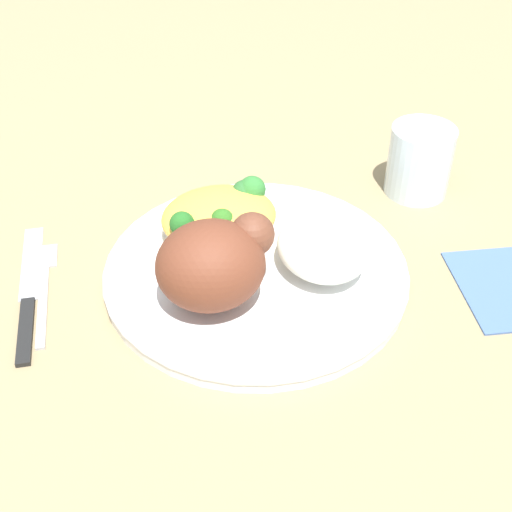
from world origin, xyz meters
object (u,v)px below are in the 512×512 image
object	(u,v)px
mac_cheese_with_broccoli	(221,215)
napkin	(512,286)
knife	(28,300)
plate	(256,271)
water_glass	(420,161)
roasted_chicken	(214,263)
fork	(44,285)
rice_pile	(322,248)

from	to	relation	value
mac_cheese_with_broccoli	napkin	xyz separation A→B (m)	(0.24, -0.14, -0.03)
knife	mac_cheese_with_broccoli	bearing A→B (deg)	10.64
plate	water_glass	bearing A→B (deg)	24.27
water_glass	knife	bearing A→B (deg)	-170.17
roasted_chicken	napkin	size ratio (longest dim) A/B	0.94
fork	napkin	bearing A→B (deg)	-15.76
plate	napkin	bearing A→B (deg)	-19.28
mac_cheese_with_broccoli	napkin	size ratio (longest dim) A/B	1.00
knife	napkin	bearing A→B (deg)	-13.12
fork	napkin	size ratio (longest dim) A/B	1.28
rice_pile	water_glass	distance (m)	0.18
rice_pile	fork	xyz separation A→B (m)	(-0.25, 0.05, -0.03)
rice_pile	water_glass	bearing A→B (deg)	36.00
plate	rice_pile	xyz separation A→B (m)	(0.06, -0.01, 0.03)
plate	mac_cheese_with_broccoli	bearing A→B (deg)	108.52
rice_pile	fork	size ratio (longest dim) A/B	0.67
rice_pile	napkin	distance (m)	0.18
roasted_chicken	napkin	xyz separation A→B (m)	(0.27, -0.04, -0.05)
fork	water_glass	world-z (taller)	water_glass
rice_pile	mac_cheese_with_broccoli	world-z (taller)	mac_cheese_with_broccoli
roasted_chicken	water_glass	distance (m)	0.28
rice_pile	knife	size ratio (longest dim) A/B	0.50
plate	roasted_chicken	bearing A→B (deg)	-143.47
water_glass	plate	bearing A→B (deg)	-155.73
roasted_chicken	rice_pile	world-z (taller)	roasted_chicken
plate	rice_pile	bearing A→B (deg)	-14.16
water_glass	napkin	world-z (taller)	water_glass
water_glass	napkin	xyz separation A→B (m)	(0.01, -0.17, -0.04)
mac_cheese_with_broccoli	roasted_chicken	bearing A→B (deg)	-106.26
water_glass	mac_cheese_with_broccoli	bearing A→B (deg)	-170.84
plate	napkin	xyz separation A→B (m)	(0.22, -0.08, -0.01)
mac_cheese_with_broccoli	knife	world-z (taller)	mac_cheese_with_broccoli
roasted_chicken	fork	distance (m)	0.17
rice_pile	knife	world-z (taller)	rice_pile
plate	roasted_chicken	distance (m)	0.07
knife	water_glass	distance (m)	0.42
roasted_chicken	rice_pile	size ratio (longest dim) A/B	1.10
roasted_chicken	rice_pile	xyz separation A→B (m)	(0.10, 0.02, -0.02)
plate	fork	size ratio (longest dim) A/B	1.97
plate	napkin	distance (m)	0.24
fork	napkin	world-z (taller)	fork
rice_pile	mac_cheese_with_broccoli	size ratio (longest dim) A/B	0.86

